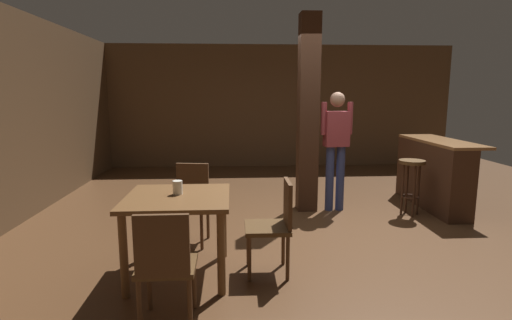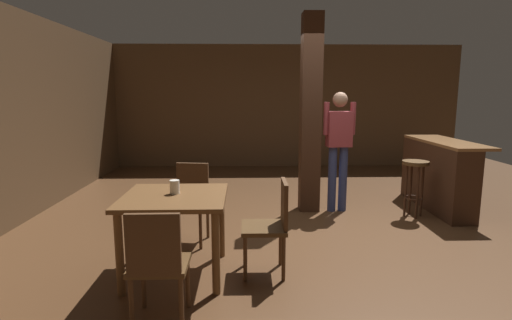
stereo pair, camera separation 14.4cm
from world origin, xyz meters
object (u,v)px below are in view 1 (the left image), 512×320
object	(u,v)px
chair_south	(165,262)
bar_counter	(432,173)
bar_stool_near	(411,174)
chair_north	(191,199)
standing_person	(336,143)
dining_table	(178,209)
napkin_cup	(178,188)
chair_east	(275,222)

from	to	relation	value
chair_south	bar_counter	size ratio (longest dim) A/B	0.52
bar_counter	bar_stool_near	distance (m)	0.65
chair_north	bar_stool_near	size ratio (longest dim) A/B	1.13
standing_person	bar_stool_near	xyz separation A→B (m)	(1.00, -0.30, -0.41)
chair_south	standing_person	distance (m)	3.54
dining_table	napkin_cup	bearing A→B (deg)	95.55
dining_table	chair_south	size ratio (longest dim) A/B	1.07
napkin_cup	bar_stool_near	world-z (taller)	napkin_cup
chair_east	bar_counter	xyz separation A→B (m)	(2.61, 2.11, 0.01)
chair_south	bar_stool_near	distance (m)	3.95
bar_counter	bar_stool_near	xyz separation A→B (m)	(-0.51, -0.39, 0.07)
napkin_cup	bar_counter	bearing A→B (deg)	30.27
dining_table	chair_south	distance (m)	0.88
chair_north	napkin_cup	size ratio (longest dim) A/B	6.90
chair_north	standing_person	size ratio (longest dim) A/B	0.52
chair_east	napkin_cup	size ratio (longest dim) A/B	6.90
chair_north	chair_south	world-z (taller)	same
bar_counter	chair_south	bearing A→B (deg)	-139.55
chair_south	napkin_cup	size ratio (longest dim) A/B	6.90
chair_north	chair_east	bearing A→B (deg)	-45.12
chair_south	napkin_cup	world-z (taller)	napkin_cup
dining_table	chair_south	world-z (taller)	chair_south
dining_table	standing_person	bearing A→B (deg)	45.21
chair_south	standing_person	world-z (taller)	standing_person
dining_table	standing_person	distance (m)	2.86
napkin_cup	bar_counter	distance (m)	4.08
standing_person	napkin_cup	bearing A→B (deg)	-135.63
napkin_cup	bar_counter	size ratio (longest dim) A/B	0.08
chair_north	bar_stool_near	bearing A→B (deg)	15.67
chair_south	bar_counter	xyz separation A→B (m)	(3.49, 2.98, 0.01)
napkin_cup	chair_north	bearing A→B (deg)	87.93
chair_north	bar_stool_near	world-z (taller)	chair_north
bar_counter	bar_stool_near	size ratio (longest dim) A/B	2.16
chair_north	standing_person	bearing A→B (deg)	29.93
chair_north	standing_person	world-z (taller)	standing_person
dining_table	chair_north	distance (m)	0.89
chair_north	standing_person	distance (m)	2.33
chair_north	chair_east	xyz separation A→B (m)	(0.88, -0.88, 0.00)
chair_north	napkin_cup	distance (m)	0.89
chair_east	bar_stool_near	distance (m)	2.71
napkin_cup	dining_table	bearing A→B (deg)	-84.45
chair_north	napkin_cup	bearing A→B (deg)	-92.07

